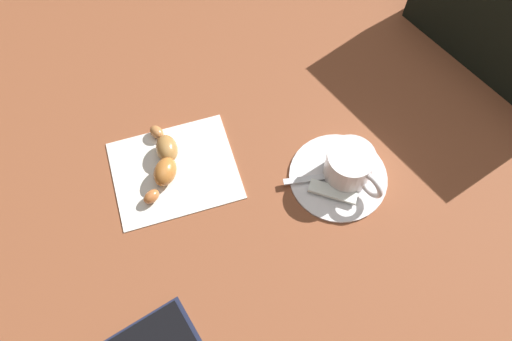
{
  "coord_description": "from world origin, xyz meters",
  "views": [
    {
      "loc": [
        -0.04,
        -0.32,
        0.68
      ],
      "look_at": [
        0.02,
        0.02,
        0.01
      ],
      "focal_mm": 36.03,
      "sensor_mm": 36.0,
      "label": 1
    }
  ],
  "objects": [
    {
      "name": "ground_plane",
      "position": [
        0.0,
        0.0,
        0.0
      ],
      "size": [
        1.8,
        1.8,
        0.0
      ],
      "primitive_type": "plane",
      "color": "brown"
    },
    {
      "name": "teaspoon",
      "position": [
        0.13,
        -0.01,
        0.01
      ],
      "size": [
        0.12,
        0.02,
        0.01
      ],
      "color": "silver",
      "rests_on": "saucer"
    },
    {
      "name": "napkin",
      "position": [
        -0.1,
        0.04,
        0.0
      ],
      "size": [
        0.2,
        0.17,
        0.0
      ],
      "primitive_type": "cube",
      "rotation": [
        0.0,
        0.0,
        0.14
      ],
      "color": "white",
      "rests_on": "ground"
    },
    {
      "name": "croissant",
      "position": [
        -0.12,
        0.05,
        0.02
      ],
      "size": [
        0.06,
        0.13,
        0.03
      ],
      "color": "#B56633",
      "rests_on": "napkin"
    },
    {
      "name": "sugar_packet",
      "position": [
        0.12,
        -0.04,
        0.01
      ],
      "size": [
        0.07,
        0.05,
        0.01
      ],
      "primitive_type": "cube",
      "rotation": [
        0.0,
        0.0,
        5.8
      ],
      "color": "white",
      "rests_on": "saucer"
    },
    {
      "name": "espresso_cup",
      "position": [
        0.15,
        -0.01,
        0.04
      ],
      "size": [
        0.07,
        0.09,
        0.05
      ],
      "color": "white",
      "rests_on": "saucer"
    },
    {
      "name": "saucer",
      "position": [
        0.13,
        -0.01,
        0.0
      ],
      "size": [
        0.15,
        0.15,
        0.01
      ],
      "primitive_type": "cylinder",
      "color": "white",
      "rests_on": "ground"
    }
  ]
}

